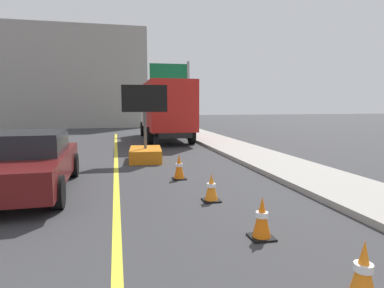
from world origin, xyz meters
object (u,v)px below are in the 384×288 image
(pickup_car, at_px, (24,162))
(traffic_cone_mid_lane, at_px, (262,218))
(box_truck, at_px, (165,109))
(highway_guide_sign, at_px, (177,84))
(traffic_cone_far_lane, at_px, (211,188))
(traffic_cone_near_sign, at_px, (363,272))
(traffic_cone_curbside, at_px, (179,167))
(arrow_board_trailer, at_px, (145,147))

(pickup_car, bearing_deg, traffic_cone_mid_lane, -41.35)
(box_truck, distance_m, highway_guide_sign, 5.11)
(traffic_cone_mid_lane, distance_m, traffic_cone_far_lane, 2.03)
(traffic_cone_near_sign, bearing_deg, traffic_cone_curbside, 97.51)
(highway_guide_sign, xyz_separation_m, traffic_cone_near_sign, (-1.84, -20.14, -3.09))
(arrow_board_trailer, xyz_separation_m, highway_guide_sign, (3.25, 11.10, 2.94))
(pickup_car, bearing_deg, traffic_cone_curbside, 6.81)
(traffic_cone_near_sign, distance_m, traffic_cone_mid_lane, 1.76)
(pickup_car, xyz_separation_m, traffic_cone_mid_lane, (4.21, -3.71, -0.38))
(box_truck, bearing_deg, highway_guide_sign, 71.32)
(box_truck, xyz_separation_m, traffic_cone_far_lane, (-0.79, -11.81, -1.46))
(traffic_cone_mid_lane, bearing_deg, traffic_cone_near_sign, -80.26)
(pickup_car, height_order, traffic_cone_curbside, pickup_car)
(traffic_cone_far_lane, bearing_deg, highway_guide_sign, 81.88)
(box_truck, height_order, highway_guide_sign, highway_guide_sign)
(traffic_cone_mid_lane, bearing_deg, traffic_cone_far_lane, 95.67)
(pickup_car, bearing_deg, highway_guide_sign, 66.62)
(box_truck, xyz_separation_m, traffic_cone_mid_lane, (-0.59, -13.83, -1.43))
(arrow_board_trailer, distance_m, traffic_cone_near_sign, 9.15)
(pickup_car, relative_size, traffic_cone_mid_lane, 6.91)
(traffic_cone_far_lane, bearing_deg, traffic_cone_mid_lane, -84.33)
(traffic_cone_near_sign, xyz_separation_m, traffic_cone_far_lane, (-0.50, 3.75, -0.04))
(arrow_board_trailer, bearing_deg, traffic_cone_far_lane, -80.25)
(box_truck, bearing_deg, pickup_car, -115.40)
(traffic_cone_mid_lane, distance_m, traffic_cone_curbside, 4.18)
(arrow_board_trailer, relative_size, pickup_car, 0.60)
(arrow_board_trailer, xyz_separation_m, pickup_car, (-3.11, -3.59, 0.22))
(traffic_cone_near_sign, relative_size, traffic_cone_curbside, 0.97)
(box_truck, height_order, pickup_car, box_truck)
(highway_guide_sign, relative_size, traffic_cone_mid_lane, 7.68)
(arrow_board_trailer, height_order, pickup_car, arrow_board_trailer)
(traffic_cone_far_lane, distance_m, traffic_cone_curbside, 2.16)
(highway_guide_sign, relative_size, traffic_cone_near_sign, 7.44)
(highway_guide_sign, bearing_deg, pickup_car, -113.38)
(traffic_cone_curbside, bearing_deg, highway_guide_sign, 79.59)
(traffic_cone_mid_lane, bearing_deg, box_truck, 87.54)
(box_truck, height_order, traffic_cone_near_sign, box_truck)
(traffic_cone_near_sign, distance_m, traffic_cone_curbside, 5.94)
(traffic_cone_mid_lane, bearing_deg, arrow_board_trailer, 98.63)
(pickup_car, bearing_deg, arrow_board_trailer, 49.16)
(traffic_cone_far_lane, relative_size, traffic_cone_curbside, 0.86)
(pickup_car, xyz_separation_m, traffic_cone_curbside, (3.73, 0.45, -0.36))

